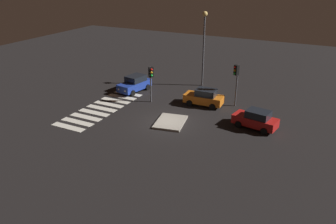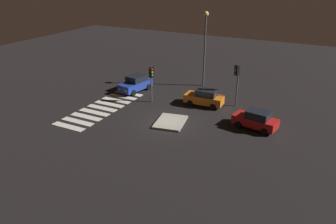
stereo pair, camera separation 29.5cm
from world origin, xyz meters
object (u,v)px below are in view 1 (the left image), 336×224
street_lamp (204,37)px  traffic_island (170,122)px  car_blue (135,84)px  traffic_light_west (236,75)px  traffic_light_south (151,76)px  car_orange (204,97)px  car_red (256,119)px

street_lamp → traffic_island: bearing=6.9°
car_blue → traffic_light_west: (-0.65, 10.86, 2.26)m
traffic_island → traffic_light_west: size_ratio=0.86×
traffic_light_west → traffic_light_south: bearing=-37.8°
car_orange → street_lamp: bearing=-69.3°
traffic_island → car_red: bearing=109.1°
car_red → car_blue: car_blue is taller
traffic_island → car_blue: car_blue is taller
traffic_light_south → street_lamp: 8.15m
traffic_light_south → car_red: bearing=37.9°
car_blue → traffic_light_west: 11.11m
traffic_light_west → car_red: bearing=69.8°
traffic_island → street_lamp: bearing=-173.1°
car_red → car_orange: (-2.85, -5.68, 0.02)m
car_orange → car_red: bearing=150.9°
traffic_light_south → traffic_light_west: bearing=64.0°
car_blue → car_orange: car_blue is taller
car_red → traffic_light_west: bearing=-43.1°
traffic_light_south → street_lamp: (-7.22, 2.56, 2.78)m
car_red → car_blue: 14.23m
traffic_island → traffic_light_west: bearing=149.0°
car_red → car_orange: car_orange is taller
traffic_island → street_lamp: 12.10m
traffic_island → car_blue: size_ratio=0.86×
car_red → traffic_light_south: bearing=3.2°
traffic_light_south → street_lamp: size_ratio=0.44×
traffic_island → traffic_light_south: traffic_light_south is taller
traffic_island → traffic_light_south: (-3.51, -3.87, 2.66)m
traffic_light_south → traffic_light_west: 8.11m
car_blue → car_orange: bearing=97.1°
car_orange → traffic_light_west: traffic_light_west is taller
street_lamp → traffic_light_west: bearing=48.5°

